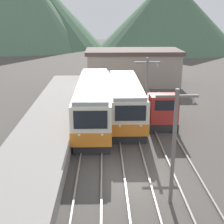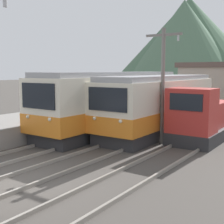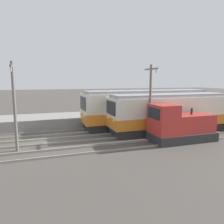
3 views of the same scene
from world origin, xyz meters
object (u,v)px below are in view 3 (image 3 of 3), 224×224
Objects in this scene: catenary_mast_mid at (150,99)px; shunting_locomotive at (179,126)px; commuter_train_center at (169,114)px; catenary_mast_near at (14,103)px; commuter_train_left at (146,110)px.

shunting_locomotive is at bearing 50.45° from catenary_mast_mid.
commuter_train_center is 1.93× the size of catenary_mast_mid.
catenary_mast_near reaches higher than shunting_locomotive.
catenary_mast_near is at bearing -90.00° from catenary_mast_mid.
catenary_mast_mid is (0.00, 10.20, 0.00)m from catenary_mast_near.
shunting_locomotive is (5.80, -0.15, -0.55)m from commuter_train_left.
commuter_train_center is 13.26m from catenary_mast_near.
catenary_mast_mid is (-1.49, -1.81, 2.13)m from shunting_locomotive.
commuter_train_center is at bearing 160.40° from shunting_locomotive.
commuter_train_left is 1.15× the size of commuter_train_center.
commuter_train_left reaches higher than shunting_locomotive.
commuter_train_center is at bearing 117.70° from catenary_mast_mid.
catenary_mast_mid is (4.31, -1.96, 1.58)m from commuter_train_left.
catenary_mast_near is 10.20m from catenary_mast_mid.
shunting_locomotive is at bearing -1.48° from commuter_train_left.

